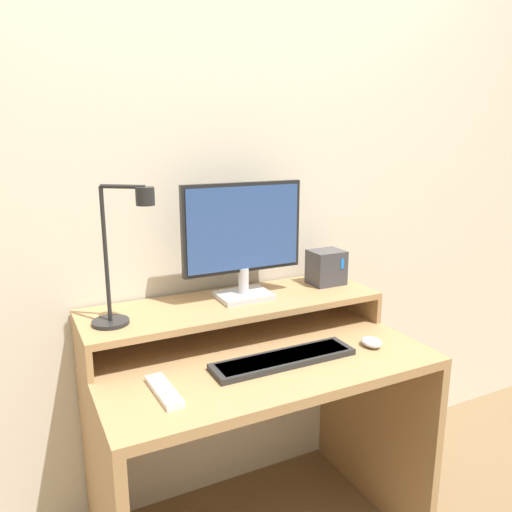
# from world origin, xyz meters

# --- Properties ---
(wall_back) EXTENTS (6.00, 0.05, 2.50)m
(wall_back) POSITION_xyz_m (0.00, 0.67, 1.25)
(wall_back) COLOR beige
(wall_back) RESTS_ON ground_plane
(desk) EXTENTS (1.01, 0.64, 0.71)m
(desk) POSITION_xyz_m (0.00, 0.32, 0.49)
(desk) COLOR #A87F51
(desk) RESTS_ON ground_plane
(monitor_shelf) EXTENTS (1.01, 0.31, 0.11)m
(monitor_shelf) POSITION_xyz_m (0.00, 0.48, 0.81)
(monitor_shelf) COLOR #A87F51
(monitor_shelf) RESTS_ON desk
(monitor) EXTENTS (0.42, 0.14, 0.39)m
(monitor) POSITION_xyz_m (0.04, 0.50, 1.04)
(monitor) COLOR #BCBCC1
(monitor) RESTS_ON monitor_shelf
(desk_lamp) EXTENTS (0.18, 0.16, 0.41)m
(desk_lamp) POSITION_xyz_m (-0.37, 0.42, 1.03)
(desk_lamp) COLOR black
(desk_lamp) RESTS_ON monitor_shelf
(router_dock) EXTENTS (0.12, 0.11, 0.13)m
(router_dock) POSITION_xyz_m (0.39, 0.51, 0.89)
(router_dock) COLOR #3D3D42
(router_dock) RESTS_ON monitor_shelf
(keyboard) EXTENTS (0.45, 0.11, 0.02)m
(keyboard) POSITION_xyz_m (0.04, 0.21, 0.72)
(keyboard) COLOR #282828
(keyboard) RESTS_ON desk
(mouse) EXTENTS (0.06, 0.08, 0.03)m
(mouse) POSITION_xyz_m (0.34, 0.18, 0.73)
(mouse) COLOR silver
(mouse) RESTS_ON desk
(remote_control) EXTENTS (0.06, 0.19, 0.02)m
(remote_control) POSITION_xyz_m (-0.33, 0.19, 0.72)
(remote_control) COLOR white
(remote_control) RESTS_ON desk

